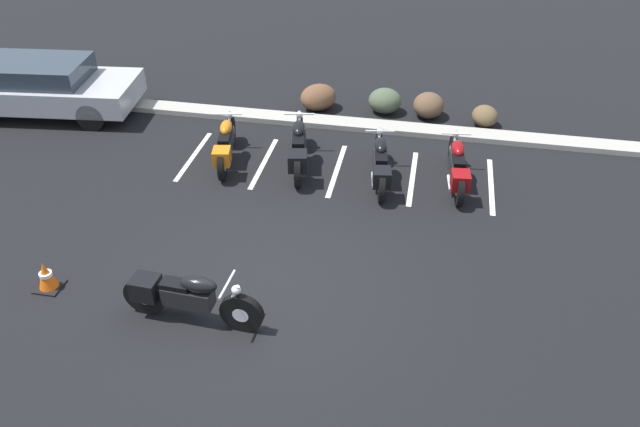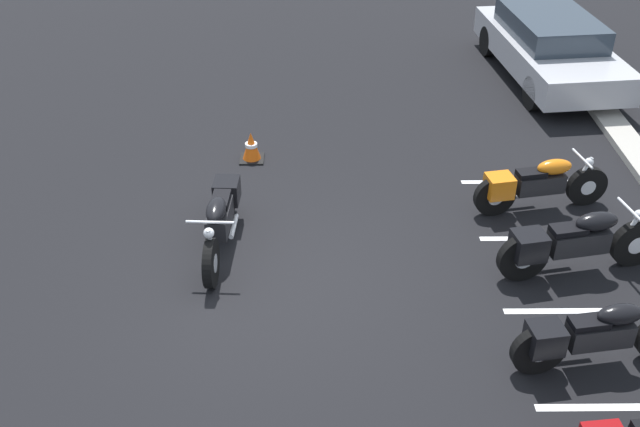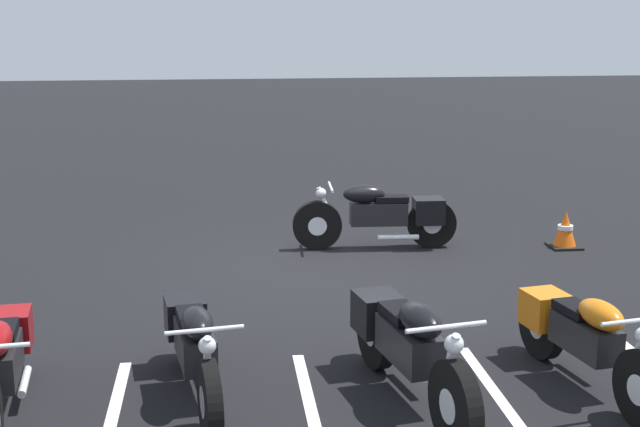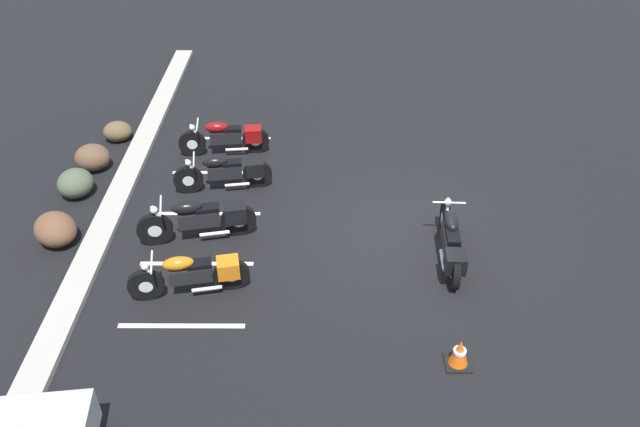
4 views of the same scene
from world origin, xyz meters
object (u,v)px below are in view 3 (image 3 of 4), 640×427
Objects in this scene: parked_bike_2 at (194,344)px; parked_bike_3 at (2,360)px; parked_bike_0 at (581,336)px; parked_bike_1 at (406,343)px; motorcycle_black_featured at (383,215)px; traffic_cone at (565,230)px.

parked_bike_2 is 1.49m from parked_bike_3.
parked_bike_0 is 0.99× the size of parked_bike_2.
parked_bike_1 is 3.19m from parked_bike_3.
motorcycle_black_featured is 5.96m from parked_bike_3.
parked_bike_1 is at bearing 54.74° from traffic_cone.
parked_bike_1 reaches higher than parked_bike_3.
parked_bike_3 is at bearing -102.72° from parked_bike_1.
motorcycle_black_featured is 1.06× the size of parked_bike_0.
motorcycle_black_featured is at bearing 142.57° from parked_bike_2.
motorcycle_black_featured is 0.97× the size of parked_bike_1.
traffic_cone is at bearing 121.84° from parked_bike_2.
parked_bike_0 is at bearing 84.05° from parked_bike_3.
parked_bike_2 is at bearing 40.57° from traffic_cone.
motorcycle_black_featured is 4.61m from parked_bike_0.
traffic_cone is at bearing 118.32° from parked_bike_3.
parked_bike_2 is 6.33m from traffic_cone.
parked_bike_2 reaches higher than traffic_cone.
motorcycle_black_featured is at bearing 133.54° from parked_bike_3.
parked_bike_2 is (2.39, 4.36, -0.02)m from motorcycle_black_featured.
parked_bike_3 is at bearing -100.75° from parked_bike_0.
parked_bike_1 reaches higher than motorcycle_black_featured.
parked_bike_1 is at bearing 84.51° from motorcycle_black_featured.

